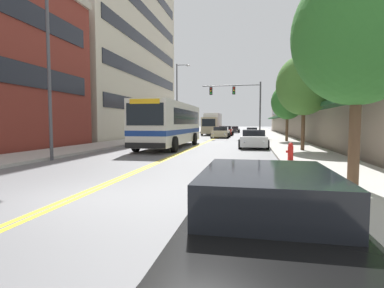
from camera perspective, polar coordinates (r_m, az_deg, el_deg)
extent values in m
plane|color=slate|center=(43.58, 5.66, 1.59)|extent=(240.00, 240.00, 0.00)
cube|color=#B2ADA5|center=(44.86, -3.59, 1.76)|extent=(3.47, 106.00, 0.14)
cube|color=#B2ADA5|center=(43.49, 15.19, 1.56)|extent=(3.47, 106.00, 0.14)
cube|color=yellow|center=(43.59, 5.53, 1.60)|extent=(0.14, 106.00, 0.01)
cube|color=yellow|center=(43.58, 5.79, 1.60)|extent=(0.14, 106.00, 0.01)
cube|color=black|center=(20.01, -31.66, 11.81)|extent=(0.08, 15.60, 1.40)
cube|color=black|center=(20.90, -32.07, 22.11)|extent=(0.08, 15.60, 1.40)
cube|color=beige|center=(45.02, -16.25, 22.19)|extent=(12.00, 27.19, 31.97)
cube|color=black|center=(40.40, -8.23, 7.06)|extent=(0.08, 25.02, 1.40)
cube|color=black|center=(40.82, -8.28, 12.67)|extent=(0.08, 25.02, 1.40)
cube|color=black|center=(41.61, -8.34, 18.11)|extent=(0.08, 25.02, 1.40)
cube|color=black|center=(42.76, -8.40, 23.31)|extent=(0.08, 25.02, 1.40)
cube|color=gray|center=(44.31, 23.06, 5.95)|extent=(8.00, 68.00, 7.13)
cube|color=#1E4C28|center=(43.59, 17.15, 5.25)|extent=(1.10, 61.20, 0.24)
cube|color=black|center=(43.71, 17.86, 7.23)|extent=(0.08, 61.20, 1.40)
cube|color=silver|center=(22.39, -4.13, 3.95)|extent=(2.46, 10.92, 2.89)
cube|color=navy|center=(22.40, -4.13, 2.47)|extent=(2.48, 10.94, 0.32)
cube|color=black|center=(22.92, -3.78, 5.11)|extent=(2.49, 8.52, 1.04)
cube|color=black|center=(17.17, -8.99, 5.64)|extent=(2.21, 0.04, 1.27)
cube|color=yellow|center=(17.20, -9.03, 8.04)|extent=(1.77, 0.06, 0.28)
cube|color=black|center=(17.19, -8.95, -0.31)|extent=(2.41, 0.08, 0.32)
cylinder|color=black|center=(19.31, -10.64, 0.05)|extent=(0.30, 1.00, 1.00)
cylinder|color=black|center=(18.52, -3.38, -0.05)|extent=(0.30, 1.00, 1.00)
cylinder|color=black|center=(25.66, -5.06, 1.06)|extent=(0.30, 1.00, 1.00)
cylinder|color=black|center=(25.07, 0.48, 1.01)|extent=(0.30, 1.00, 1.00)
cube|color=#B7B7BC|center=(39.18, -1.38, 2.08)|extent=(1.78, 4.30, 0.63)
cube|color=black|center=(39.33, -1.33, 2.93)|extent=(1.53, 1.89, 0.53)
cylinder|color=black|center=(38.10, -3.15, 1.77)|extent=(0.22, 0.67, 0.67)
cylinder|color=black|center=(37.69, -0.47, 1.76)|extent=(0.22, 0.67, 0.67)
cylinder|color=black|center=(40.69, -2.22, 1.92)|extent=(0.22, 0.67, 0.67)
cylinder|color=black|center=(40.30, 0.30, 1.90)|extent=(0.22, 0.67, 0.67)
sphere|color=silver|center=(37.21, -3.04, 2.02)|extent=(0.16, 0.16, 0.16)
sphere|color=silver|center=(36.92, -1.17, 2.01)|extent=(0.16, 0.16, 0.16)
cube|color=red|center=(41.42, -1.60, 2.23)|extent=(0.18, 0.04, 0.10)
cube|color=red|center=(41.16, 0.14, 2.22)|extent=(0.18, 0.04, 0.10)
cube|color=black|center=(3.69, 14.13, -17.12)|extent=(1.75, 4.65, 0.63)
cube|color=black|center=(3.72, 14.13, -8.31)|extent=(1.51, 2.05, 0.45)
cylinder|color=black|center=(5.16, 2.95, -12.93)|extent=(0.22, 0.60, 0.60)
cylinder|color=black|center=(5.23, 23.42, -13.03)|extent=(0.22, 0.60, 0.60)
cube|color=red|center=(5.94, 6.80, -8.60)|extent=(0.18, 0.04, 0.10)
cube|color=red|center=(5.98, 19.10, -8.71)|extent=(0.18, 0.04, 0.10)
cube|color=#38383D|center=(46.67, 11.34, 2.26)|extent=(1.76, 4.74, 0.56)
cube|color=black|center=(46.85, 11.35, 2.85)|extent=(1.52, 2.08, 0.40)
cylinder|color=black|center=(45.21, 10.20, 2.06)|extent=(0.22, 0.67, 0.67)
cylinder|color=black|center=(45.22, 12.49, 2.03)|extent=(0.22, 0.67, 0.67)
cylinder|color=black|center=(48.15, 10.26, 2.17)|extent=(0.22, 0.67, 0.67)
cylinder|color=black|center=(48.15, 12.41, 2.14)|extent=(0.22, 0.67, 0.67)
sphere|color=silver|center=(44.28, 10.55, 2.22)|extent=(0.16, 0.16, 0.16)
sphere|color=silver|center=(44.29, 12.15, 2.19)|extent=(0.16, 0.16, 0.16)
cube|color=red|center=(49.05, 10.59, 2.38)|extent=(0.18, 0.04, 0.10)
cube|color=red|center=(49.05, 12.08, 2.36)|extent=(0.18, 0.04, 0.10)
cube|color=white|center=(22.60, 11.65, 0.68)|extent=(1.84, 4.59, 0.69)
cube|color=black|center=(22.75, 11.67, 2.12)|extent=(1.58, 2.02, 0.43)
cylinder|color=black|center=(21.20, 9.13, -0.03)|extent=(0.22, 0.67, 0.67)
cylinder|color=black|center=(21.22, 14.21, -0.10)|extent=(0.22, 0.67, 0.67)
cylinder|color=black|center=(24.04, 9.38, 0.43)|extent=(0.22, 0.67, 0.67)
cylinder|color=black|center=(24.05, 13.86, 0.37)|extent=(0.22, 0.67, 0.67)
sphere|color=silver|center=(20.29, 9.89, 0.43)|extent=(0.16, 0.16, 0.16)
sphere|color=silver|center=(20.30, 13.52, 0.39)|extent=(0.16, 0.16, 0.16)
cube|color=red|center=(24.90, 10.09, 1.08)|extent=(0.18, 0.04, 0.10)
cube|color=red|center=(24.91, 13.13, 1.04)|extent=(0.18, 0.04, 0.10)
cube|color=#BCAD89|center=(37.33, 5.53, 2.02)|extent=(1.92, 4.71, 0.71)
cube|color=black|center=(37.50, 5.57, 2.92)|extent=(1.65, 2.07, 0.46)
cylinder|color=black|center=(36.00, 3.74, 1.63)|extent=(0.22, 0.66, 0.66)
cylinder|color=black|center=(35.80, 6.87, 1.59)|extent=(0.22, 0.66, 0.66)
cylinder|color=black|center=(38.89, 4.30, 1.80)|extent=(0.22, 0.66, 0.66)
cylinder|color=black|center=(38.71, 7.19, 1.77)|extent=(0.22, 0.66, 0.66)
sphere|color=silver|center=(35.04, 4.05, 1.96)|extent=(0.16, 0.16, 0.16)
sphere|color=silver|center=(34.90, 6.25, 1.94)|extent=(0.16, 0.16, 0.16)
cube|color=red|center=(39.75, 4.87, 2.20)|extent=(0.18, 0.04, 0.10)
cube|color=red|center=(39.62, 6.87, 2.18)|extent=(0.18, 0.04, 0.10)
cube|color=maroon|center=(43.95, 6.40, 2.33)|extent=(1.95, 4.23, 0.74)
cube|color=black|center=(44.11, 6.42, 3.12)|extent=(1.67, 1.86, 0.47)
cylinder|color=black|center=(42.75, 4.92, 1.99)|extent=(0.22, 0.65, 0.65)
cylinder|color=black|center=(42.58, 7.58, 1.96)|extent=(0.22, 0.65, 0.65)
cylinder|color=black|center=(45.36, 5.28, 2.10)|extent=(0.22, 0.65, 0.65)
cylinder|color=black|center=(45.20, 7.79, 2.07)|extent=(0.22, 0.65, 0.65)
sphere|color=silver|center=(41.89, 5.22, 2.31)|extent=(0.16, 0.16, 0.16)
sphere|color=silver|center=(41.77, 7.08, 2.29)|extent=(0.16, 0.16, 0.16)
cube|color=red|center=(46.13, 5.75, 2.45)|extent=(0.18, 0.04, 0.10)
cube|color=red|center=(46.02, 7.49, 2.44)|extent=(0.18, 0.04, 0.10)
cube|color=#232328|center=(56.80, 8.06, 2.61)|extent=(1.73, 4.42, 0.62)
cube|color=black|center=(56.97, 8.07, 3.14)|extent=(1.48, 1.95, 0.43)
cylinder|color=black|center=(55.49, 7.07, 2.41)|extent=(0.22, 0.61, 0.61)
cylinder|color=black|center=(55.39, 8.90, 2.39)|extent=(0.22, 0.61, 0.61)
cylinder|color=black|center=(58.23, 7.26, 2.48)|extent=(0.22, 0.61, 0.61)
cylinder|color=black|center=(58.13, 9.00, 2.46)|extent=(0.22, 0.61, 0.61)
sphere|color=silver|center=(54.61, 7.30, 2.59)|extent=(0.16, 0.16, 0.16)
sphere|color=silver|center=(54.54, 8.57, 2.58)|extent=(0.16, 0.16, 0.16)
cube|color=red|center=(59.05, 7.58, 2.69)|extent=(0.18, 0.04, 0.10)
cube|color=red|center=(58.99, 8.78, 2.68)|extent=(0.18, 0.04, 0.10)
cube|color=#BCAD89|center=(44.11, 3.40, 3.53)|extent=(2.27, 2.26, 2.41)
cube|color=black|center=(42.97, 3.19, 4.09)|extent=(1.93, 0.04, 1.06)
cube|color=white|center=(47.84, 4.01, 3.95)|extent=(2.31, 5.27, 3.07)
cylinder|color=black|center=(44.30, 1.90, 2.19)|extent=(0.28, 0.84, 0.84)
cylinder|color=black|center=(43.99, 4.89, 2.17)|extent=(0.28, 0.84, 0.84)
cylinder|color=black|center=(49.58, 2.89, 2.38)|extent=(0.28, 0.84, 0.84)
cylinder|color=black|center=(49.30, 5.58, 2.36)|extent=(0.28, 0.84, 0.84)
cylinder|color=#47474C|center=(36.20, 12.85, 6.28)|extent=(0.18, 0.18, 6.63)
cylinder|color=#47474C|center=(36.51, 7.44, 10.99)|extent=(6.85, 0.11, 0.11)
cube|color=black|center=(36.42, 7.98, 10.06)|extent=(0.34, 0.26, 0.92)
sphere|color=red|center=(36.29, 7.97, 10.52)|extent=(0.18, 0.18, 0.18)
sphere|color=yellow|center=(36.26, 7.96, 10.08)|extent=(0.18, 0.18, 0.18)
sphere|color=green|center=(36.23, 7.96, 9.65)|extent=(0.18, 0.18, 0.18)
cylinder|color=black|center=(36.48, 7.99, 10.88)|extent=(0.02, 0.02, 0.14)
cube|color=black|center=(36.68, 3.63, 10.04)|extent=(0.34, 0.26, 0.92)
sphere|color=red|center=(36.55, 3.60, 10.50)|extent=(0.18, 0.18, 0.18)
sphere|color=yellow|center=(36.52, 3.60, 10.07)|extent=(0.18, 0.18, 0.18)
sphere|color=green|center=(36.49, 3.60, 9.64)|extent=(0.18, 0.18, 0.18)
cylinder|color=black|center=(36.74, 3.64, 10.87)|extent=(0.02, 0.02, 0.14)
cylinder|color=#47474C|center=(16.16, -25.59, 12.45)|extent=(0.16, 0.16, 8.58)
cylinder|color=#47474C|center=(39.21, -2.88, 8.22)|extent=(0.16, 0.16, 9.41)
cylinder|color=#47474C|center=(39.64, -1.81, 14.82)|extent=(1.51, 0.10, 0.10)
ellipsoid|color=#B2B2B7|center=(39.46, -0.71, 14.72)|extent=(0.56, 0.28, 0.20)
cylinder|color=brown|center=(8.78, 28.52, 0.89)|extent=(0.28, 0.28, 2.53)
ellipsoid|color=#2D6B28|center=(9.05, 29.11, 17.92)|extent=(3.27, 3.27, 3.60)
cylinder|color=brown|center=(19.78, 20.38, 2.64)|extent=(0.23, 0.23, 2.57)
ellipsoid|color=#42752D|center=(19.91, 20.57, 10.48)|extent=(3.36, 3.36, 3.70)
cylinder|color=brown|center=(29.04, 17.62, 2.86)|extent=(0.25, 0.25, 2.38)
ellipsoid|color=#2D6B28|center=(29.10, 17.72, 7.68)|extent=(2.95, 2.95, 3.24)
cylinder|color=red|center=(14.23, 18.25, -1.67)|extent=(0.24, 0.24, 0.62)
sphere|color=red|center=(14.20, 18.29, -0.17)|extent=(0.22, 0.22, 0.22)
cylinder|color=red|center=(14.21, 17.61, -1.38)|extent=(0.08, 0.11, 0.11)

